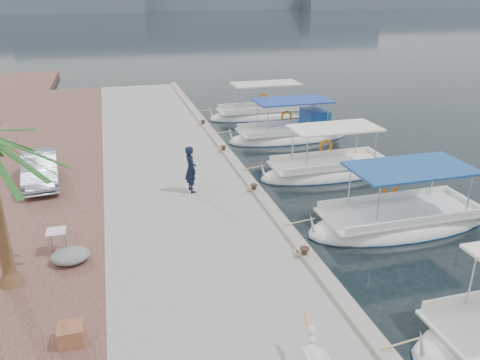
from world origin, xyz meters
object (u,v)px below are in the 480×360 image
Objects in this scene: fishing_caique_d at (290,136)px; fisherman at (191,169)px; pelican at (314,359)px; parked_car at (40,169)px; fishing_caique_e at (263,115)px; fishing_caique_b at (399,223)px; fishing_caique_c at (328,172)px.

fisherman is at bearing -134.47° from fishing_caique_d.
pelican is at bearing -109.91° from fishing_caique_d.
fishing_caique_e is at bearing 32.05° from parked_car.
fishing_caique_e is 1.92× the size of parked_car.
parked_car reaches higher than pelican.
fishing_caique_b is at bearing -129.36° from fisherman.
fishing_caique_d reaches higher than parked_car.
fishing_caique_b is 1.00× the size of fishing_caique_d.
fishing_caique_c is at bearing 62.92° from pelican.
fishing_caique_e is (0.06, 5.10, -0.07)m from fishing_caique_d.
fishing_caique_d is at bearing 14.54° from parked_car.
fisherman is 0.49× the size of parked_car.
fishing_caique_e is (0.16, 16.00, 0.00)m from fishing_caique_b.
fishing_caique_c is at bearing -92.07° from fishing_caique_e.
fisherman reaches higher than fishing_caique_b.
parked_car is (-12.62, -9.63, 1.00)m from fishing_caique_e.
fishing_caique_c is 12.91m from pelican.
parked_car is (-6.37, 12.57, 0.08)m from pelican.
fishing_caique_b is at bearing -90.57° from fishing_caique_e.
fisherman is (-6.52, -1.35, 1.30)m from fishing_caique_c.
fisherman is (-6.75, 3.93, 1.30)m from fishing_caique_b.
parked_car is at bearing 57.60° from fisherman.
fishing_caique_e is at bearing 74.27° from pelican.
fishing_caique_b is at bearing -87.52° from fishing_caique_c.
fishing_caique_c is 0.89× the size of fishing_caique_e.
fishing_caique_e is at bearing 87.93° from fishing_caique_c.
parked_car is at bearing -142.66° from fishing_caique_e.
fishing_caique_e is 3.95× the size of fisherman.
fishing_caique_b is 7.91m from fisherman.
fisherman reaches higher than pelican.
fishing_caique_b is 8.74m from pelican.
fishing_caique_e reaches higher than pelican.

